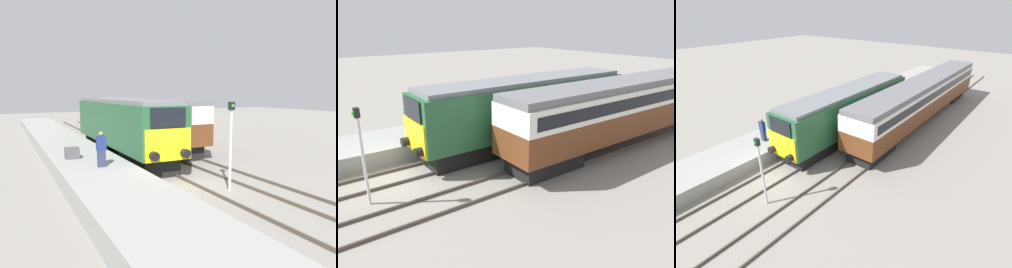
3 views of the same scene
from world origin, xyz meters
The scene contains 9 objects.
ground_plane centered at (0.00, 0.00, 0.00)m, with size 120.00×120.00×0.00m, color gray.
platform_left centered at (-3.30, 8.00, 0.44)m, with size 3.50×50.00×0.87m.
rails_near_track centered at (0.00, 5.00, 0.07)m, with size 1.51×60.00×0.14m.
rails_far_track centered at (3.40, 5.00, 0.07)m, with size 1.50×60.00×0.14m.
locomotive centered at (0.00, 7.28, 2.18)m, with size 2.70×14.00×3.92m.
passenger_carriage centered at (3.40, 13.79, 2.36)m, with size 2.75×20.63×3.85m.
person_on_platform centered at (-3.12, 1.30, 1.71)m, with size 0.44×0.26×1.68m.
signal_post centered at (1.70, -2.20, 2.35)m, with size 0.24×0.28×3.96m.
luggage_crate centered at (-3.99, 3.91, 1.17)m, with size 0.70×0.56×0.60m.
Camera 1 is at (-7.21, -13.58, 4.38)m, focal length 35.00 mm.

